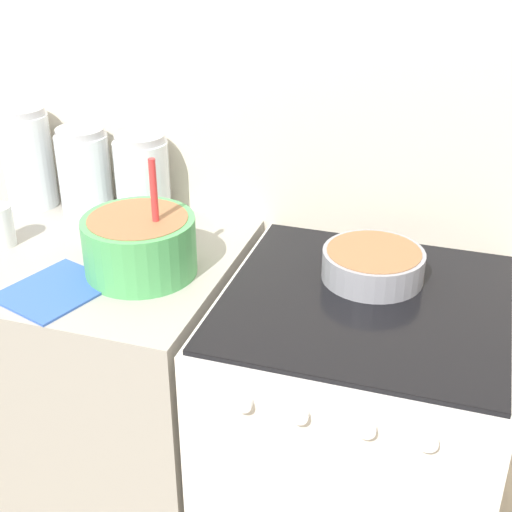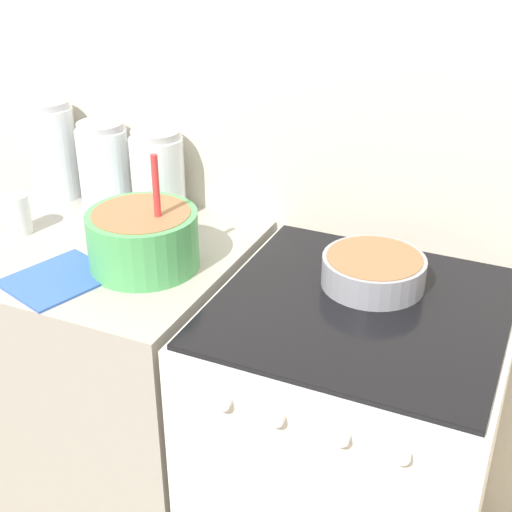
{
  "view_description": "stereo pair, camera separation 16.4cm",
  "coord_description": "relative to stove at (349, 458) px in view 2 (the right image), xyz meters",
  "views": [
    {
      "loc": [
        0.52,
        -1.04,
        1.7
      ],
      "look_at": [
        0.07,
        0.34,
        0.94
      ],
      "focal_mm": 50.0,
      "sensor_mm": 36.0,
      "label": 1
    },
    {
      "loc": [
        0.67,
        -0.98,
        1.7
      ],
      "look_at": [
        0.07,
        0.34,
        0.94
      ],
      "focal_mm": 50.0,
      "sensor_mm": 36.0,
      "label": 2
    }
  ],
  "objects": [
    {
      "name": "wall_back",
      "position": [
        -0.34,
        0.34,
        0.76
      ],
      "size": [
        4.51,
        0.05,
        2.4
      ],
      "color": "beige",
      "rests_on": "ground_plane"
    },
    {
      "name": "countertop_cabinet",
      "position": [
        -0.71,
        0.0,
        0.0
      ],
      "size": [
        0.76,
        0.64,
        0.89
      ],
      "color": "#9E998E",
      "rests_on": "ground_plane"
    },
    {
      "name": "stove",
      "position": [
        0.0,
        0.0,
        0.0
      ],
      "size": [
        0.64,
        0.65,
        0.89
      ],
      "color": "white",
      "rests_on": "ground_plane"
    },
    {
      "name": "mixing_bowl",
      "position": [
        -0.52,
        -0.04,
        0.52
      ],
      "size": [
        0.26,
        0.26,
        0.29
      ],
      "color": "#4CA559",
      "rests_on": "countertop_cabinet"
    },
    {
      "name": "baking_pan",
      "position": [
        -0.0,
        0.09,
        0.48
      ],
      "size": [
        0.23,
        0.23,
        0.07
      ],
      "color": "gray",
      "rests_on": "stove"
    },
    {
      "name": "storage_jar_left",
      "position": [
        -0.99,
        0.23,
        0.56
      ],
      "size": [
        0.14,
        0.14,
        0.28
      ],
      "color": "silver",
      "rests_on": "countertop_cabinet"
    },
    {
      "name": "storage_jar_middle",
      "position": [
        -0.82,
        0.23,
        0.55
      ],
      "size": [
        0.14,
        0.14,
        0.24
      ],
      "color": "silver",
      "rests_on": "countertop_cabinet"
    },
    {
      "name": "storage_jar_right",
      "position": [
        -0.64,
        0.23,
        0.55
      ],
      "size": [
        0.14,
        0.14,
        0.24
      ],
      "color": "silver",
      "rests_on": "countertop_cabinet"
    },
    {
      "name": "tin_can",
      "position": [
        -0.92,
        -0.02,
        0.5
      ],
      "size": [
        0.07,
        0.07,
        0.11
      ],
      "color": "silver",
      "rests_on": "countertop_cabinet"
    },
    {
      "name": "recipe_page",
      "position": [
        -0.67,
        -0.18,
        0.45
      ],
      "size": [
        0.25,
        0.27,
        0.01
      ],
      "color": "#3359B2",
      "rests_on": "countertop_cabinet"
    }
  ]
}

